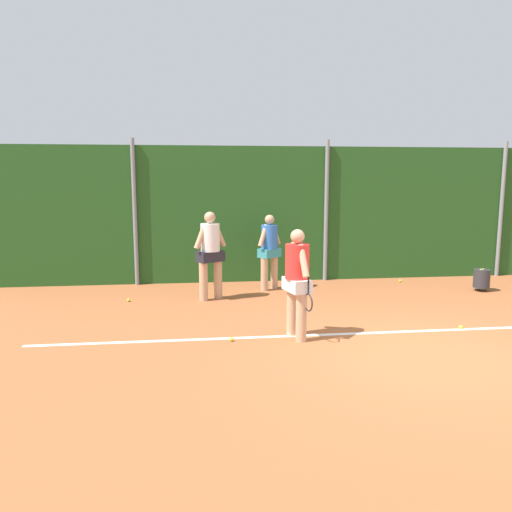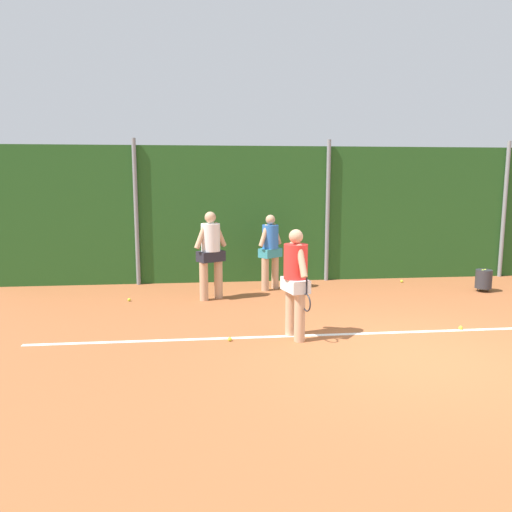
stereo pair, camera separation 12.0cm
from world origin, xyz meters
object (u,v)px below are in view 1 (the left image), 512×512
at_px(player_backcourt_far, 269,248).
at_px(ball_hopper, 482,278).
at_px(player_foreground_near, 297,278).
at_px(tennis_ball_6, 400,281).
at_px(player_midcourt, 210,251).
at_px(tennis_ball_4, 231,339).
at_px(tennis_ball_1, 461,327).
at_px(tennis_ball_0, 129,300).

bearing_deg(player_backcourt_far, ball_hopper, -48.00).
relative_size(player_foreground_near, tennis_ball_6, 26.68).
bearing_deg(player_foreground_near, tennis_ball_6, 124.97).
height_order(player_midcourt, tennis_ball_4, player_midcourt).
bearing_deg(tennis_ball_1, player_midcourt, 147.59).
bearing_deg(tennis_ball_4, ball_hopper, 25.98).
distance_m(tennis_ball_0, tennis_ball_4, 3.43).
height_order(tennis_ball_1, tennis_ball_4, same).
xyz_separation_m(player_foreground_near, tennis_ball_0, (-3.00, 2.78, -0.95)).
relative_size(ball_hopper, tennis_ball_1, 7.78).
bearing_deg(tennis_ball_0, player_midcourt, 0.29).
distance_m(player_midcourt, tennis_ball_6, 4.97).
height_order(player_foreground_near, player_midcourt, player_midcourt).
bearing_deg(tennis_ball_4, tennis_ball_1, 2.64).
xyz_separation_m(ball_hopper, tennis_ball_4, (-5.93, -2.89, -0.26)).
distance_m(player_backcourt_far, tennis_ball_6, 3.49).
xyz_separation_m(player_backcourt_far, tennis_ball_6, (3.34, 0.41, -0.94)).
relative_size(tennis_ball_4, tennis_ball_6, 1.00).
distance_m(player_foreground_near, ball_hopper, 5.69).
relative_size(player_midcourt, tennis_ball_1, 28.23).
distance_m(player_foreground_near, player_backcourt_far, 3.59).
bearing_deg(tennis_ball_6, player_foreground_near, -130.65).
relative_size(player_foreground_near, player_midcourt, 0.95).
height_order(tennis_ball_1, tennis_ball_6, same).
relative_size(player_backcourt_far, tennis_ball_6, 26.22).
xyz_separation_m(player_midcourt, player_backcourt_far, (1.37, 0.80, -0.07)).
xyz_separation_m(player_foreground_near, tennis_ball_6, (3.43, 3.99, -0.95)).
bearing_deg(tennis_ball_1, tennis_ball_6, 82.01).
bearing_deg(player_foreground_near, tennis_ball_1, 78.38).
height_order(player_midcourt, player_backcourt_far, player_midcourt).
xyz_separation_m(tennis_ball_0, tennis_ball_6, (6.43, 1.21, 0.00)).
relative_size(player_midcourt, tennis_ball_6, 28.23).
xyz_separation_m(player_midcourt, tennis_ball_1, (4.17, -2.65, -1.01)).
bearing_deg(tennis_ball_0, tennis_ball_6, 10.69).
bearing_deg(ball_hopper, tennis_ball_6, 141.63).
xyz_separation_m(ball_hopper, tennis_ball_0, (-7.88, -0.07, -0.26)).
relative_size(player_backcourt_far, tennis_ball_4, 26.22).
height_order(player_foreground_near, tennis_ball_1, player_foreground_near).
bearing_deg(ball_hopper, tennis_ball_1, -126.31).
bearing_deg(tennis_ball_1, tennis_ball_0, 155.85).
relative_size(player_foreground_near, tennis_ball_1, 26.68).
distance_m(player_foreground_near, tennis_ball_0, 4.20).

